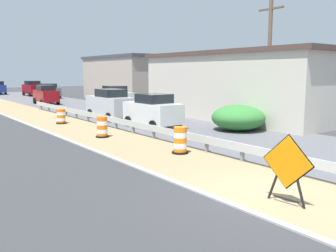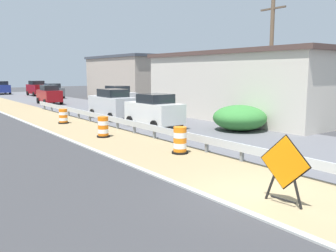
% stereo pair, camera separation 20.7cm
% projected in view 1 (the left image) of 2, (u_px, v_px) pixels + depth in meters
% --- Properties ---
extents(ground_plane, '(160.00, 160.00, 0.00)m').
position_uv_depth(ground_plane, '(264.00, 195.00, 10.17)').
color(ground_plane, '#333335').
extents(median_dirt_strip, '(3.86, 120.00, 0.01)m').
position_uv_depth(median_dirt_strip, '(280.00, 190.00, 10.60)').
color(median_dirt_strip, '#8E7A56').
rests_on(median_dirt_strip, ground).
extents(curb_near_edge, '(0.20, 120.00, 0.11)m').
position_uv_depth(curb_near_edge, '(232.00, 205.00, 9.40)').
color(curb_near_edge, '#ADADA8').
rests_on(curb_near_edge, ground).
extents(warning_sign_diamond, '(0.17, 1.46, 1.86)m').
position_uv_depth(warning_sign_diamond, '(287.00, 165.00, 9.39)').
color(warning_sign_diamond, black).
rests_on(warning_sign_diamond, ground).
extents(traffic_barrel_nearest, '(0.70, 0.70, 1.13)m').
position_uv_depth(traffic_barrel_nearest, '(180.00, 141.00, 15.35)').
color(traffic_barrel_nearest, orange).
rests_on(traffic_barrel_nearest, ground).
extents(traffic_barrel_close, '(0.69, 0.69, 1.09)m').
position_uv_depth(traffic_barrel_close, '(102.00, 128.00, 19.16)').
color(traffic_barrel_close, orange).
rests_on(traffic_barrel_close, ground).
extents(traffic_barrel_mid, '(0.69, 0.69, 0.97)m').
position_uv_depth(traffic_barrel_mid, '(61.00, 117.00, 24.24)').
color(traffic_barrel_mid, orange).
rests_on(traffic_barrel_mid, ground).
extents(car_lead_near_lane, '(2.16, 4.10, 2.08)m').
position_uv_depth(car_lead_near_lane, '(153.00, 111.00, 22.60)').
color(car_lead_near_lane, silver).
rests_on(car_lead_near_lane, ground).
extents(car_trailing_near_lane, '(2.06, 4.16, 1.93)m').
position_uv_depth(car_trailing_near_lane, '(49.00, 91.00, 47.87)').
color(car_trailing_near_lane, '#4C5156').
rests_on(car_trailing_near_lane, ground).
extents(car_lead_far_lane, '(2.02, 4.63, 2.19)m').
position_uv_depth(car_lead_far_lane, '(110.00, 104.00, 26.68)').
color(car_lead_far_lane, silver).
rests_on(car_lead_far_lane, ground).
extents(car_mid_far_lane, '(2.07, 4.58, 2.17)m').
position_uv_depth(car_mid_far_lane, '(116.00, 98.00, 33.37)').
color(car_mid_far_lane, silver).
rests_on(car_mid_far_lane, ground).
extents(car_trailing_far_lane, '(2.05, 4.13, 2.04)m').
position_uv_depth(car_trailing_far_lane, '(46.00, 95.00, 38.83)').
color(car_trailing_far_lane, maroon).
rests_on(car_trailing_far_lane, ground).
extents(car_distant_a, '(2.18, 4.43, 2.17)m').
position_uv_depth(car_distant_a, '(33.00, 88.00, 52.70)').
color(car_distant_a, maroon).
rests_on(car_distant_a, ground).
extents(roadside_shop_near, '(8.77, 15.58, 4.90)m').
position_uv_depth(roadside_shop_near, '(249.00, 85.00, 27.65)').
color(roadside_shop_near, beige).
rests_on(roadside_shop_near, ground).
extents(roadside_shop_far, '(7.15, 13.20, 5.40)m').
position_uv_depth(roadside_shop_far, '(130.00, 78.00, 45.77)').
color(roadside_shop_far, '#AD9E8E').
rests_on(roadside_shop_far, ground).
extents(utility_pole_near, '(0.24, 1.80, 7.69)m').
position_uv_depth(utility_pole_near, '(269.00, 62.00, 22.40)').
color(utility_pole_near, brown).
rests_on(utility_pole_near, ground).
extents(bush_roadside, '(3.14, 3.14, 1.50)m').
position_uv_depth(bush_roadside, '(238.00, 118.00, 21.44)').
color(bush_roadside, '#337533').
rests_on(bush_roadside, ground).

